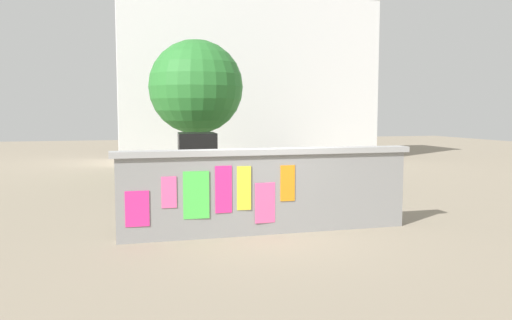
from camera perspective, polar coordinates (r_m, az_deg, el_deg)
ground at (r=18.58m, az=-5.76°, el=-2.51°), size 60.00×60.00×0.00m
poster_wall at (r=10.72m, az=1.29°, el=-3.34°), size 6.33×0.42×1.77m
auto_rickshaw_truck at (r=17.12m, az=-3.22°, el=-0.13°), size 3.71×1.80×1.85m
motorcycle at (r=12.87m, az=8.19°, el=-3.95°), size 1.90×0.56×0.87m
bicycle_near at (r=12.87m, az=-6.66°, el=-4.38°), size 1.69×0.46×0.95m
person_walking at (r=12.65m, az=-0.05°, el=-1.67°), size 0.38×0.38×1.62m
tree_roadside at (r=20.15m, az=-6.66°, el=7.98°), size 3.61×3.61×5.29m
building_background at (r=27.56m, az=-1.16°, el=9.43°), size 13.43×4.74×8.95m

